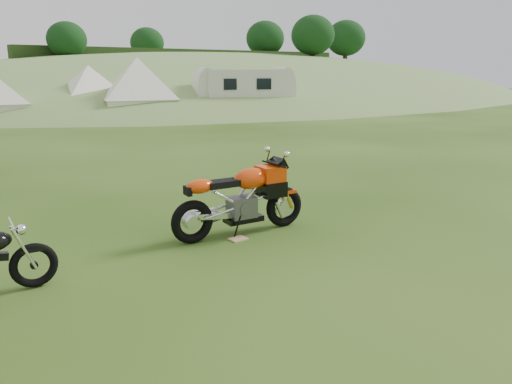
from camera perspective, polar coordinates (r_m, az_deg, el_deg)
ground at (r=6.73m, az=0.16°, el=-7.72°), size 120.00×120.00×0.00m
hillside at (r=52.92m, az=-6.20°, el=11.23°), size 80.00×64.00×8.00m
hedgerow at (r=52.92m, az=-6.20°, el=11.23°), size 36.00×1.20×8.60m
sport_motorcycle at (r=7.55m, az=-1.81°, el=-0.19°), size 2.19×0.80×1.28m
plywood_board at (r=7.48m, az=-2.05°, el=-5.37°), size 0.26×0.21×0.02m
tent_mid at (r=28.11m, az=-18.47°, el=10.91°), size 3.12×3.12×2.63m
tent_right at (r=26.24m, az=-13.26°, el=11.32°), size 4.17×4.17×2.86m
caravan at (r=27.26m, az=-1.44°, el=11.36°), size 5.77×4.10×2.47m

